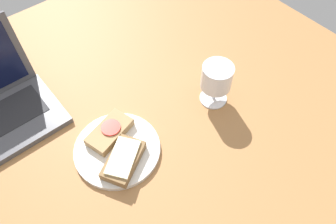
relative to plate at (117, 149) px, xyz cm
name	(u,v)px	position (x,y,z in cm)	size (l,w,h in cm)	color
wooden_table	(155,138)	(10.02, -2.42, -2.11)	(140.00, 140.00, 3.00)	#9E6B3D
plate	(117,149)	(0.00, 0.00, 0.00)	(21.40, 21.40, 1.22)	silver
sandwich_with_tomato	(110,132)	(0.99, 4.39, 1.86)	(13.19, 9.35, 2.77)	#A88456
sandwich_with_cheese	(123,160)	(-0.96, -4.39, 2.05)	(13.65, 11.61, 3.03)	brown
wine_glass	(217,79)	(29.95, -3.35, 7.74)	(8.16, 8.16, 12.43)	white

